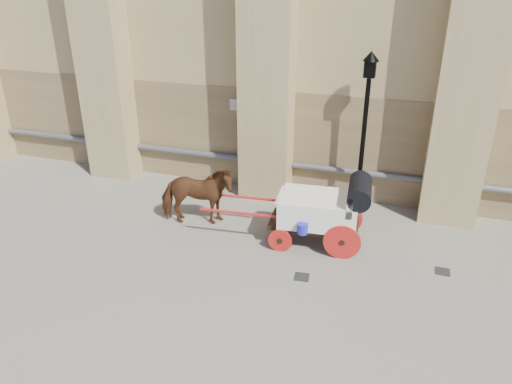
% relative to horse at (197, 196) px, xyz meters
% --- Properties ---
extents(ground, '(90.00, 90.00, 0.00)m').
position_rel_horse_xyz_m(ground, '(2.17, -1.32, -0.80)').
color(ground, '#6B6458').
rests_on(ground, ground).
extents(horse, '(2.07, 1.37, 1.61)m').
position_rel_horse_xyz_m(horse, '(0.00, 0.00, 0.00)').
color(horse, brown).
rests_on(horse, ground).
extents(carriage, '(4.09, 1.53, 1.75)m').
position_rel_horse_xyz_m(carriage, '(3.29, 0.04, 0.14)').
color(carriage, black).
rests_on(carriage, ground).
extents(street_lamp, '(0.40, 0.40, 4.30)m').
position_rel_horse_xyz_m(street_lamp, '(3.85, 2.09, 1.50)').
color(street_lamp, black).
rests_on(street_lamp, ground).
extents(drain_grate_near, '(0.35, 0.35, 0.01)m').
position_rel_horse_xyz_m(drain_grate_near, '(3.14, -1.53, -0.80)').
color(drain_grate_near, black).
rests_on(drain_grate_near, ground).
extents(drain_grate_far, '(0.33, 0.33, 0.01)m').
position_rel_horse_xyz_m(drain_grate_far, '(6.09, -0.36, -0.80)').
color(drain_grate_far, black).
rests_on(drain_grate_far, ground).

